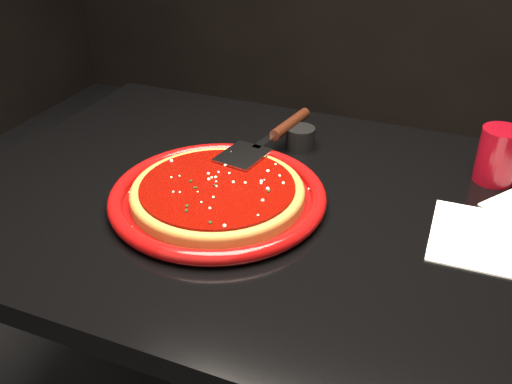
# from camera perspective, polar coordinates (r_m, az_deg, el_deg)

# --- Properties ---
(table) EXTENTS (1.20, 0.80, 0.75)m
(table) POSITION_cam_1_polar(r_m,az_deg,el_deg) (1.25, 3.05, -15.76)
(table) COLOR black
(table) RESTS_ON floor
(plate) EXTENTS (0.50, 0.50, 0.03)m
(plate) POSITION_cam_1_polar(r_m,az_deg,el_deg) (1.00, -3.84, -0.43)
(plate) COLOR maroon
(plate) RESTS_ON table
(pizza_crust) EXTENTS (0.40, 0.40, 0.02)m
(pizza_crust) POSITION_cam_1_polar(r_m,az_deg,el_deg) (1.00, -3.85, -0.22)
(pizza_crust) COLOR brown
(pizza_crust) RESTS_ON plate
(pizza_crust_rim) EXTENTS (0.40, 0.40, 0.02)m
(pizza_crust_rim) POSITION_cam_1_polar(r_m,az_deg,el_deg) (0.99, -3.86, 0.16)
(pizza_crust_rim) COLOR brown
(pizza_crust_rim) RESTS_ON plate
(pizza_sauce) EXTENTS (0.35, 0.35, 0.01)m
(pizza_sauce) POSITION_cam_1_polar(r_m,az_deg,el_deg) (0.99, -3.87, 0.43)
(pizza_sauce) COLOR #750600
(pizza_sauce) RESTS_ON plate
(parmesan_dusting) EXTENTS (0.26, 0.26, 0.01)m
(parmesan_dusting) POSITION_cam_1_polar(r_m,az_deg,el_deg) (0.99, -3.89, 0.81)
(parmesan_dusting) COLOR beige
(parmesan_dusting) RESTS_ON plate
(basil_flecks) EXTENTS (0.24, 0.24, 0.00)m
(basil_flecks) POSITION_cam_1_polar(r_m,az_deg,el_deg) (0.99, -3.89, 0.75)
(basil_flecks) COLOR black
(basil_flecks) RESTS_ON plate
(pizza_server) EXTENTS (0.14, 0.34, 0.02)m
(pizza_server) POSITION_cam_1_polar(r_m,az_deg,el_deg) (1.13, 1.35, 5.55)
(pizza_server) COLOR #B9BCC0
(pizza_server) RESTS_ON plate
(cup) EXTENTS (0.10, 0.10, 0.10)m
(cup) POSITION_cam_1_polar(r_m,az_deg,el_deg) (1.14, 23.06, 3.39)
(cup) COLOR maroon
(cup) RESTS_ON table
(napkin_a) EXTENTS (0.19, 0.19, 0.00)m
(napkin_a) POSITION_cam_1_polar(r_m,az_deg,el_deg) (0.98, 22.33, -4.43)
(napkin_a) COLOR white
(napkin_a) RESTS_ON table
(ramekin) EXTENTS (0.07, 0.07, 0.05)m
(ramekin) POSITION_cam_1_polar(r_m,az_deg,el_deg) (1.19, 4.47, 5.40)
(ramekin) COLOR black
(ramekin) RESTS_ON table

